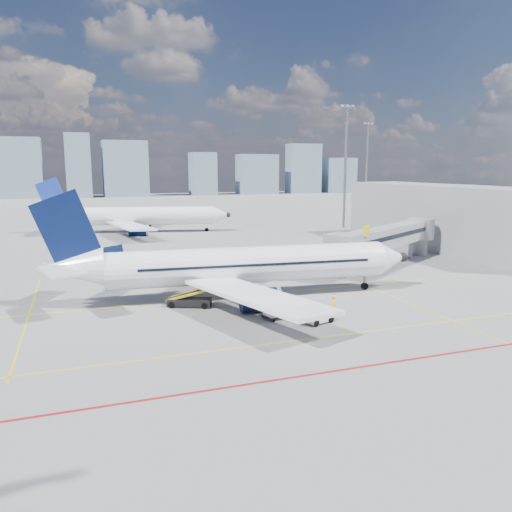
{
  "coord_description": "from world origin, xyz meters",
  "views": [
    {
      "loc": [
        -15.36,
        -38.61,
        12.86
      ],
      "look_at": [
        1.31,
        8.03,
        4.0
      ],
      "focal_mm": 35.0,
      "sensor_mm": 36.0,
      "label": 1
    }
  ],
  "objects_px": {
    "second_aircraft": "(135,216)",
    "main_aircraft": "(234,266)",
    "belt_loader": "(191,300)",
    "ramp_worker": "(334,306)",
    "cargo_dolly": "(280,307)",
    "baggage_tug": "(318,314)"
  },
  "relations": [
    {
      "from": "second_aircraft",
      "to": "main_aircraft",
      "type": "bearing_deg",
      "value": -73.22
    },
    {
      "from": "main_aircraft",
      "to": "belt_loader",
      "type": "relative_size",
      "value": 6.48
    },
    {
      "from": "second_aircraft",
      "to": "belt_loader",
      "type": "relative_size",
      "value": 6.45
    },
    {
      "from": "main_aircraft",
      "to": "ramp_worker",
      "type": "xyz_separation_m",
      "value": [
        6.29,
        -8.96,
        -2.28
      ]
    },
    {
      "from": "cargo_dolly",
      "to": "ramp_worker",
      "type": "xyz_separation_m",
      "value": [
        4.53,
        -1.21,
        0.01
      ]
    },
    {
      "from": "cargo_dolly",
      "to": "belt_loader",
      "type": "relative_size",
      "value": 0.58
    },
    {
      "from": "belt_loader",
      "to": "ramp_worker",
      "type": "bearing_deg",
      "value": -8.99
    },
    {
      "from": "second_aircraft",
      "to": "cargo_dolly",
      "type": "relative_size",
      "value": 11.03
    },
    {
      "from": "cargo_dolly",
      "to": "main_aircraft",
      "type": "bearing_deg",
      "value": 85.06
    },
    {
      "from": "cargo_dolly",
      "to": "belt_loader",
      "type": "bearing_deg",
      "value": 119.45
    },
    {
      "from": "cargo_dolly",
      "to": "second_aircraft",
      "type": "bearing_deg",
      "value": 77.25
    },
    {
      "from": "ramp_worker",
      "to": "belt_loader",
      "type": "bearing_deg",
      "value": 99.93
    },
    {
      "from": "belt_loader",
      "to": "main_aircraft",
      "type": "bearing_deg",
      "value": 43.8
    },
    {
      "from": "belt_loader",
      "to": "ramp_worker",
      "type": "relative_size",
      "value": 3.05
    },
    {
      "from": "main_aircraft",
      "to": "cargo_dolly",
      "type": "height_order",
      "value": "main_aircraft"
    },
    {
      "from": "main_aircraft",
      "to": "belt_loader",
      "type": "xyz_separation_m",
      "value": [
        -4.78,
        -1.69,
        -2.61
      ]
    },
    {
      "from": "belt_loader",
      "to": "ramp_worker",
      "type": "height_order",
      "value": "belt_loader"
    },
    {
      "from": "second_aircraft",
      "to": "belt_loader",
      "type": "height_order",
      "value": "second_aircraft"
    },
    {
      "from": "main_aircraft",
      "to": "belt_loader",
      "type": "height_order",
      "value": "main_aircraft"
    },
    {
      "from": "belt_loader",
      "to": "ramp_worker",
      "type": "distance_m",
      "value": 13.24
    },
    {
      "from": "second_aircraft",
      "to": "belt_loader",
      "type": "bearing_deg",
      "value": -78.18
    },
    {
      "from": "baggage_tug",
      "to": "belt_loader",
      "type": "distance_m",
      "value": 12.29
    }
  ]
}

